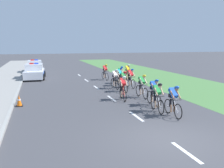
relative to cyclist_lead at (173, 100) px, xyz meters
The scene contains 19 objects.
ground_plane 3.08m from the cyclist_lead, 124.62° to the right, with size 160.00×160.00×0.00m, color #424247.
kerb_edge 13.81m from the cyclist_lead, 123.08° to the left, with size 0.16×60.00×0.13m, color #9E9E99.
grass_verge 13.04m from the cyclist_lead, 62.54° to the left, with size 7.00×60.00×0.01m, color #4C7F42.
lane_markings_centre 6.74m from the cyclist_lead, 104.63° to the left, with size 0.14×21.60×0.01m.
cyclist_lead is the anchor object (origin of this frame).
cyclist_second 0.98m from the cyclist_lead, 111.22° to the left, with size 0.45×1.72×1.56m.
cyclist_third 2.12m from the cyclist_lead, 87.77° to the left, with size 0.42×1.72×1.56m.
cyclist_fourth 4.04m from the cyclist_lead, 106.21° to the left, with size 0.46×1.72×1.56m.
cyclist_fifth 4.13m from the cyclist_lead, 86.29° to the left, with size 0.42×1.72×1.56m.
cyclist_sixth 6.30m from the cyclist_lead, 91.60° to the left, with size 0.42×1.72×1.56m.
cyclist_seventh 7.64m from the cyclist_lead, 93.05° to the left, with size 0.43×1.72×1.56m.
cyclist_eighth 7.75m from the cyclist_lead, 83.11° to the left, with size 0.43×1.72×1.56m.
cyclist_ninth 9.89m from the cyclist_lead, 85.07° to the left, with size 0.43×1.72×1.56m.
cyclist_tenth 8.77m from the cyclist_lead, 87.38° to the left, with size 0.42×1.72×1.56m.
cyclist_eleventh 11.63m from the cyclist_lead, 79.45° to the left, with size 0.43×1.72×1.56m.
cyclist_twelfth 12.23m from the cyclist_lead, 89.49° to the left, with size 0.45×1.72×1.56m.
police_car_nearest 16.44m from the cyclist_lead, 112.89° to the left, with size 2.22×4.51×1.59m.
police_car_second 21.43m from the cyclist_lead, 107.36° to the left, with size 2.07×4.44×1.59m.
traffic_cone_near 8.32m from the cyclist_lead, 149.63° to the left, with size 0.36×0.36×0.64m.
Camera 1 is at (-4.42, -7.16, 3.43)m, focal length 38.04 mm.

